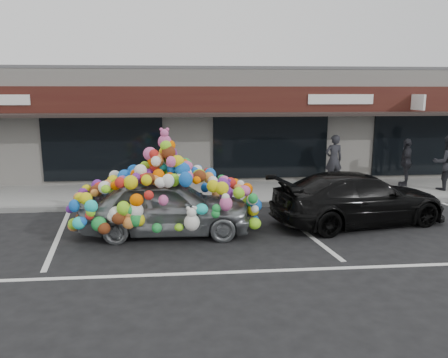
{
  "coord_description": "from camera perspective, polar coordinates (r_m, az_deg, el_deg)",
  "views": [
    {
      "loc": [
        -0.11,
        -10.18,
        3.46
      ],
      "look_at": [
        0.93,
        1.4,
        1.1
      ],
      "focal_mm": 35.0,
      "sensor_mm": 36.0,
      "label": 1
    }
  ],
  "objects": [
    {
      "name": "ground",
      "position": [
        10.76,
        -4.31,
        -7.31
      ],
      "size": [
        90.0,
        90.0,
        0.0
      ],
      "primitive_type": "plane",
      "color": "black",
      "rests_on": "ground"
    },
    {
      "name": "shop_building",
      "position": [
        18.67,
        -4.83,
        7.47
      ],
      "size": [
        24.0,
        7.2,
        4.31
      ],
      "color": "silver",
      "rests_on": "ground"
    },
    {
      "name": "sidewalk",
      "position": [
        14.58,
        -4.57,
        -1.97
      ],
      "size": [
        26.0,
        3.0,
        0.15
      ],
      "primitive_type": "cube",
      "color": "gray",
      "rests_on": "ground"
    },
    {
      "name": "kerb",
      "position": [
        13.13,
        -4.49,
        -3.49
      ],
      "size": [
        26.0,
        0.18,
        0.16
      ],
      "primitive_type": "cube",
      "color": "slate",
      "rests_on": "ground"
    },
    {
      "name": "parking_stripe_left",
      "position": [
        11.37,
        -20.79,
        -6.98
      ],
      "size": [
        0.73,
        4.37,
        0.01
      ],
      "primitive_type": "cube",
      "rotation": [
        0.0,
        0.0,
        0.14
      ],
      "color": "silver",
      "rests_on": "ground"
    },
    {
      "name": "parking_stripe_mid",
      "position": [
        11.33,
        10.08,
        -6.47
      ],
      "size": [
        0.73,
        4.37,
        0.01
      ],
      "primitive_type": "cube",
      "rotation": [
        0.0,
        0.0,
        0.14
      ],
      "color": "silver",
      "rests_on": "ground"
    },
    {
      "name": "lane_line",
      "position": [
        8.86,
        9.25,
        -11.62
      ],
      "size": [
        14.0,
        0.12,
        0.01
      ],
      "primitive_type": "cube",
      "color": "silver",
      "rests_on": "ground"
    },
    {
      "name": "toy_car",
      "position": [
        10.7,
        -7.51,
        -2.61
      ],
      "size": [
        3.0,
        4.47,
        2.57
      ],
      "rotation": [
        0.0,
        0.0,
        1.54
      ],
      "color": "#B7BDC2",
      "rests_on": "ground"
    },
    {
      "name": "black_sedan",
      "position": [
        12.02,
        17.16,
        -2.42
      ],
      "size": [
        2.81,
        4.97,
        1.36
      ],
      "primitive_type": "imported",
      "rotation": [
        0.0,
        0.0,
        1.77
      ],
      "color": "black",
      "rests_on": "ground"
    },
    {
      "name": "pedestrian_a",
      "position": [
        16.03,
        14.13,
        2.46
      ],
      "size": [
        0.69,
        0.5,
        1.78
      ],
      "primitive_type": "imported",
      "rotation": [
        0.0,
        0.0,
        3.26
      ],
      "color": "black",
      "rests_on": "sidewalk"
    },
    {
      "name": "pedestrian_b",
      "position": [
        16.48,
        27.05,
        1.9
      ],
      "size": [
        0.98,
        0.8,
        1.85
      ],
      "primitive_type": "imported",
      "rotation": [
        0.0,
        0.0,
        3.02
      ],
      "color": "black",
      "rests_on": "sidewalk"
    },
    {
      "name": "pedestrian_c",
      "position": [
        16.64,
        22.68,
        2.04
      ],
      "size": [
        1.05,
        0.82,
        1.67
      ],
      "primitive_type": "imported",
      "rotation": [
        0.0,
        0.0,
        4.22
      ],
      "color": "#272328",
      "rests_on": "sidewalk"
    }
  ]
}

